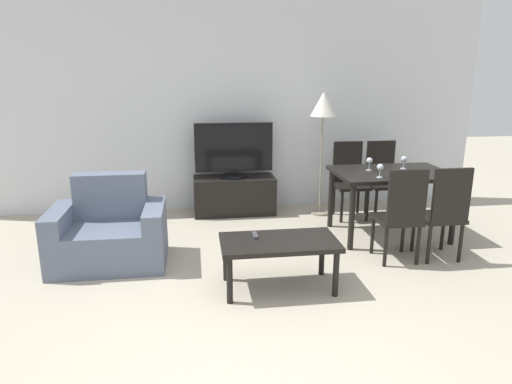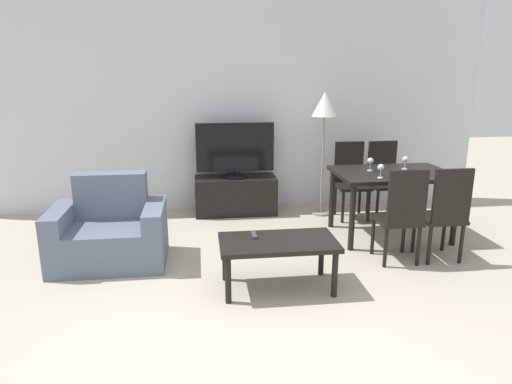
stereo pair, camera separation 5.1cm
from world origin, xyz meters
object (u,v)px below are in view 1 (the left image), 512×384
object	(u,v)px
wine_glass_left	(369,161)
wine_glass_center	(404,160)
dining_chair_near_right	(444,210)
floor_lamp	(323,111)
tv	(234,150)
dining_chair_far	(382,176)
dining_chair_far_left	(349,177)
armchair	(110,234)
dining_table	(391,179)
dining_chair_near	(401,212)
remote_primary	(255,235)
wine_glass_right	(380,168)
tv_stand	(234,195)
coffee_table	(279,246)

from	to	relation	value
wine_glass_left	wine_glass_center	bearing A→B (deg)	4.01
dining_chair_near_right	floor_lamp	xyz separation A→B (m)	(-0.77, 1.60, 0.81)
tv	floor_lamp	bearing A→B (deg)	-9.46
tv	wine_glass_center	size ratio (longest dim) A/B	6.73
tv	dining_chair_near_right	xyz separation A→B (m)	(1.85, -1.79, -0.32)
dining_chair_far	dining_chair_far_left	size ratio (longest dim) A/B	1.00
armchair	dining_table	bearing A→B (deg)	6.67
floor_lamp	wine_glass_left	xyz separation A→B (m)	(0.32, -0.79, -0.49)
tv	dining_chair_near	size ratio (longest dim) A/B	1.04
tv	dining_chair_near_right	world-z (taller)	tv
tv	dining_chair_near_right	bearing A→B (deg)	-43.93
dining_table	dining_chair_near_right	bearing A→B (deg)	-73.57
remote_primary	wine_glass_right	xyz separation A→B (m)	(1.39, 0.72, 0.39)
tv_stand	remote_primary	size ratio (longest dim) A/B	6.89
tv_stand	tv	xyz separation A→B (m)	(0.00, -0.00, 0.59)
tv	coffee_table	xyz separation A→B (m)	(0.18, -2.15, -0.44)
coffee_table	wine_glass_right	xyz separation A→B (m)	(1.20, 0.83, 0.46)
remote_primary	coffee_table	bearing A→B (deg)	-32.35
dining_chair_near	wine_glass_center	bearing A→B (deg)	64.74
wine_glass_center	remote_primary	bearing A→B (deg)	-149.10
armchair	tv_stand	world-z (taller)	armchair
tv	dining_chair_far_left	xyz separation A→B (m)	(1.42, -0.31, -0.32)
tv_stand	wine_glass_left	bearing A→B (deg)	-34.81
floor_lamp	wine_glass_left	distance (m)	0.98
dining_chair_far	remote_primary	xyz separation A→B (m)	(-1.86, -1.72, -0.06)
remote_primary	tv	bearing A→B (deg)	89.83
coffee_table	dining_chair_far_left	distance (m)	2.22
floor_lamp	armchair	bearing A→B (deg)	-153.30
coffee_table	dining_chair_far_left	size ratio (longest dim) A/B	1.04
dining_chair_near	floor_lamp	bearing A→B (deg)	101.69
wine_glass_left	wine_glass_right	distance (m)	0.35
coffee_table	remote_primary	xyz separation A→B (m)	(-0.19, 0.12, 0.06)
dining_chair_near	dining_chair_far	distance (m)	1.54
armchair	dining_chair_near_right	world-z (taller)	dining_chair_near_right
coffee_table	wine_glass_right	size ratio (longest dim) A/B	6.72
dining_table	wine_glass_left	size ratio (longest dim) A/B	8.50
dining_chair_far	dining_chair_far_left	bearing A→B (deg)	180.00
dining_table	wine_glass_right	distance (m)	0.42
dining_table	floor_lamp	world-z (taller)	floor_lamp
dining_table	remote_primary	xyz separation A→B (m)	(-1.64, -0.99, -0.20)
dining_chair_far_left	armchair	bearing A→B (deg)	-158.48
tv	wine_glass_center	xyz separation A→B (m)	(1.82, -0.94, 0.01)
dining_chair_near	coffee_table	bearing A→B (deg)	-163.46
coffee_table	floor_lamp	world-z (taller)	floor_lamp
wine_glass_right	dining_table	bearing A→B (deg)	46.70
wine_glass_left	wine_glass_right	xyz separation A→B (m)	(-0.02, -0.35, 0.00)
tv	dining_chair_near	bearing A→B (deg)	-51.52
coffee_table	floor_lamp	bearing A→B (deg)	65.32
armchair	dining_chair_near	world-z (taller)	dining_chair_near
tv	remote_primary	world-z (taller)	tv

